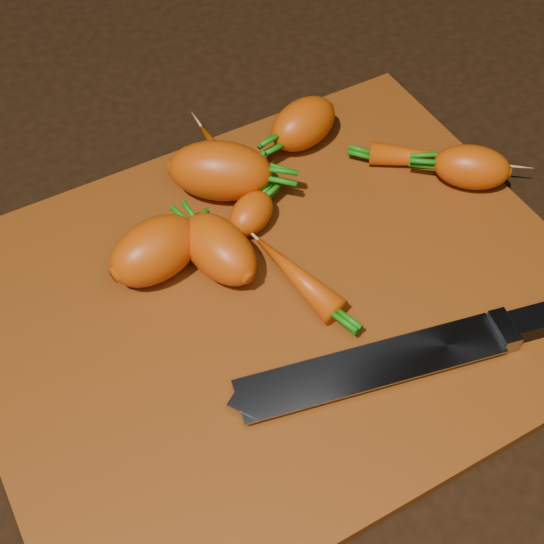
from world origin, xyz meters
TOP-DOWN VIEW (x-y plane):
  - ground at (0.00, 0.00)m, footprint 2.00×2.00m
  - cutting_board at (0.00, 0.00)m, footprint 0.50×0.40m
  - carrot_0 at (-0.08, 0.07)m, footprint 0.09×0.07m
  - carrot_1 at (0.01, 0.13)m, footprint 0.11×0.10m
  - carrot_2 at (-0.03, 0.05)m, footprint 0.06×0.09m
  - carrot_3 at (0.11, 0.15)m, footprint 0.08×0.06m
  - carrot_4 at (0.02, 0.08)m, footprint 0.06×0.05m
  - carrot_5 at (0.22, 0.03)m, footprint 0.08×0.08m
  - carrot_6 at (0.03, 0.15)m, footprint 0.03×0.11m
  - carrot_7 at (0.21, 0.06)m, footprint 0.12×0.10m
  - carrot_8 at (0.02, 0.00)m, footprint 0.04×0.10m
  - knife at (0.05, -0.11)m, footprint 0.34×0.10m

SIDE VIEW (x-z plane):
  - ground at x=0.00m, z-range -0.01..0.00m
  - cutting_board at x=0.00m, z-range 0.00..0.01m
  - knife at x=0.05m, z-range 0.01..0.03m
  - carrot_7 at x=0.21m, z-range 0.01..0.03m
  - carrot_6 at x=0.03m, z-range 0.01..0.04m
  - carrot_8 at x=0.02m, z-range 0.01..0.04m
  - carrot_4 at x=0.02m, z-range 0.01..0.04m
  - carrot_5 at x=0.22m, z-range 0.01..0.05m
  - carrot_3 at x=0.11m, z-range 0.01..0.06m
  - carrot_2 at x=-0.03m, z-range 0.01..0.06m
  - carrot_0 at x=-0.08m, z-range 0.01..0.06m
  - carrot_1 at x=0.01m, z-range 0.01..0.07m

